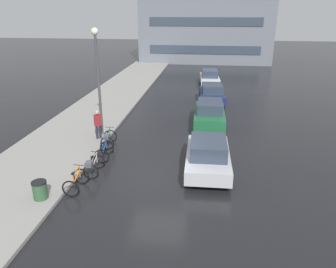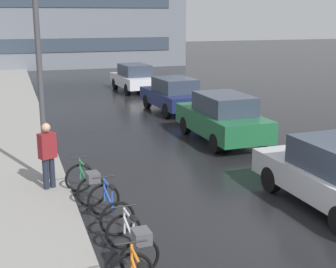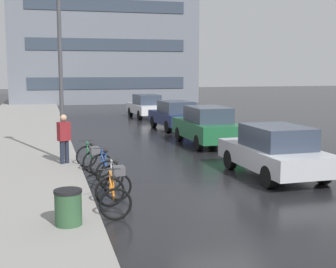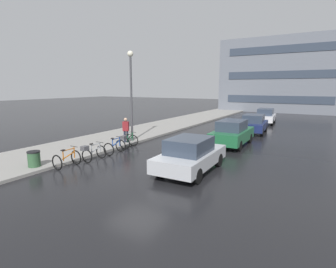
{
  "view_description": "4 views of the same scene",
  "coord_description": "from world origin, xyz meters",
  "px_view_note": "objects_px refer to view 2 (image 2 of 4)",
  "views": [
    {
      "loc": [
        2.04,
        -12.58,
        7.07
      ],
      "look_at": [
        0.07,
        2.82,
        1.12
      ],
      "focal_mm": 35.0,
      "sensor_mm": 36.0,
      "label": 1
    },
    {
      "loc": [
        -4.78,
        -7.18,
        4.31
      ],
      "look_at": [
        -1.42,
        2.84,
        1.63
      ],
      "focal_mm": 50.0,
      "sensor_mm": 36.0,
      "label": 2
    },
    {
      "loc": [
        -4.69,
        -11.67,
        3.3
      ],
      "look_at": [
        -0.65,
        3.54,
        1.1
      ],
      "focal_mm": 50.0,
      "sensor_mm": 36.0,
      "label": 3
    },
    {
      "loc": [
        7.1,
        -9.23,
        3.82
      ],
      "look_at": [
        -1.09,
        4.62,
        0.91
      ],
      "focal_mm": 28.0,
      "sensor_mm": 36.0,
      "label": 4
    }
  ],
  "objects_px": {
    "bicycle_farthest": "(87,182)",
    "car_white": "(134,78)",
    "streetlamp": "(37,31)",
    "car_navy": "(174,95)",
    "bicycle_third": "(110,207)",
    "bicycle_second": "(133,240)",
    "car_green": "(222,117)",
    "pedestrian": "(48,154)"
  },
  "relations": [
    {
      "from": "bicycle_farthest",
      "to": "car_white",
      "type": "xyz_separation_m",
      "value": [
        5.3,
        16.02,
        0.31
      ]
    },
    {
      "from": "streetlamp",
      "to": "car_navy",
      "type": "bearing_deg",
      "value": 51.84
    },
    {
      "from": "bicycle_third",
      "to": "bicycle_farthest",
      "type": "xyz_separation_m",
      "value": [
        -0.25,
        1.48,
        0.08
      ]
    },
    {
      "from": "bicycle_third",
      "to": "streetlamp",
      "type": "distance_m",
      "value": 4.76
    },
    {
      "from": "bicycle_second",
      "to": "car_green",
      "type": "distance_m",
      "value": 8.96
    },
    {
      "from": "bicycle_farthest",
      "to": "streetlamp",
      "type": "relative_size",
      "value": 0.23
    },
    {
      "from": "bicycle_farthest",
      "to": "bicycle_second",
      "type": "bearing_deg",
      "value": -84.8
    },
    {
      "from": "streetlamp",
      "to": "pedestrian",
      "type": "bearing_deg",
      "value": -88.48
    },
    {
      "from": "pedestrian",
      "to": "car_navy",
      "type": "bearing_deg",
      "value": 54.17
    },
    {
      "from": "pedestrian",
      "to": "streetlamp",
      "type": "relative_size",
      "value": 0.29
    },
    {
      "from": "bicycle_third",
      "to": "car_green",
      "type": "height_order",
      "value": "car_green"
    },
    {
      "from": "bicycle_third",
      "to": "streetlamp",
      "type": "xyz_separation_m",
      "value": [
        -1.08,
        2.98,
        3.55
      ]
    },
    {
      "from": "bicycle_farthest",
      "to": "car_navy",
      "type": "relative_size",
      "value": 0.34
    },
    {
      "from": "pedestrian",
      "to": "bicycle_farthest",
      "type": "bearing_deg",
      "value": -45.03
    },
    {
      "from": "bicycle_second",
      "to": "bicycle_third",
      "type": "xyz_separation_m",
      "value": [
        -0.05,
        1.78,
        -0.08
      ]
    },
    {
      "from": "bicycle_second",
      "to": "bicycle_third",
      "type": "height_order",
      "value": "bicycle_third"
    },
    {
      "from": "bicycle_third",
      "to": "pedestrian",
      "type": "distance_m",
      "value": 2.6
    },
    {
      "from": "car_green",
      "to": "bicycle_third",
      "type": "bearing_deg",
      "value": -132.88
    },
    {
      "from": "bicycle_third",
      "to": "car_green",
      "type": "bearing_deg",
      "value": 47.12
    },
    {
      "from": "car_white",
      "to": "streetlamp",
      "type": "relative_size",
      "value": 0.66
    },
    {
      "from": "car_green",
      "to": "pedestrian",
      "type": "height_order",
      "value": "pedestrian"
    },
    {
      "from": "car_navy",
      "to": "pedestrian",
      "type": "distance_m",
      "value": 10.85
    },
    {
      "from": "car_navy",
      "to": "pedestrian",
      "type": "relative_size",
      "value": 2.3
    },
    {
      "from": "bicycle_second",
      "to": "car_navy",
      "type": "xyz_separation_m",
      "value": [
        5.24,
        12.87,
        0.3
      ]
    },
    {
      "from": "bicycle_second",
      "to": "car_navy",
      "type": "distance_m",
      "value": 13.9
    },
    {
      "from": "bicycle_third",
      "to": "pedestrian",
      "type": "xyz_separation_m",
      "value": [
        -1.06,
        2.3,
        0.61
      ]
    },
    {
      "from": "bicycle_farthest",
      "to": "car_white",
      "type": "height_order",
      "value": "car_white"
    },
    {
      "from": "car_white",
      "to": "pedestrian",
      "type": "relative_size",
      "value": 2.27
    },
    {
      "from": "car_green",
      "to": "car_navy",
      "type": "bearing_deg",
      "value": 88.71
    },
    {
      "from": "car_navy",
      "to": "pedestrian",
      "type": "height_order",
      "value": "pedestrian"
    },
    {
      "from": "bicycle_third",
      "to": "car_white",
      "type": "distance_m",
      "value": 18.22
    },
    {
      "from": "bicycle_second",
      "to": "car_white",
      "type": "relative_size",
      "value": 0.34
    },
    {
      "from": "car_navy",
      "to": "car_white",
      "type": "height_order",
      "value": "car_white"
    },
    {
      "from": "bicycle_farthest",
      "to": "car_green",
      "type": "relative_size",
      "value": 0.32
    },
    {
      "from": "car_green",
      "to": "car_white",
      "type": "xyz_separation_m",
      "value": [
        -0.11,
        11.94,
        -0.04
      ]
    },
    {
      "from": "bicycle_second",
      "to": "pedestrian",
      "type": "bearing_deg",
      "value": 105.21
    },
    {
      "from": "pedestrian",
      "to": "bicycle_third",
      "type": "bearing_deg",
      "value": -65.25
    },
    {
      "from": "bicycle_farthest",
      "to": "pedestrian",
      "type": "height_order",
      "value": "pedestrian"
    },
    {
      "from": "pedestrian",
      "to": "bicycle_second",
      "type": "bearing_deg",
      "value": -74.79
    },
    {
      "from": "car_green",
      "to": "streetlamp",
      "type": "distance_m",
      "value": 7.44
    },
    {
      "from": "bicycle_second",
      "to": "pedestrian",
      "type": "distance_m",
      "value": 4.25
    },
    {
      "from": "bicycle_third",
      "to": "car_white",
      "type": "relative_size",
      "value": 0.29
    }
  ]
}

